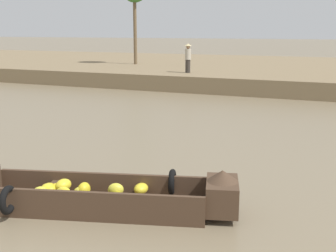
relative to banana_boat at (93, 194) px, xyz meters
name	(u,v)px	position (x,y,z in m)	size (l,w,h in m)	color
ground_plane	(147,137)	(-1.40, 5.38, -0.31)	(300.00, 300.00, 0.00)	#7A6B51
riverbank_strip	(259,70)	(-1.40, 24.63, 0.13)	(160.00, 20.00, 0.88)	#7F6B4C
banana_boat	(93,194)	(0.00, 0.00, 0.00)	(5.32, 2.45, 0.87)	#473323
vendor_person	(188,57)	(-4.05, 16.65, 1.50)	(0.44, 0.44, 1.66)	#332D28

